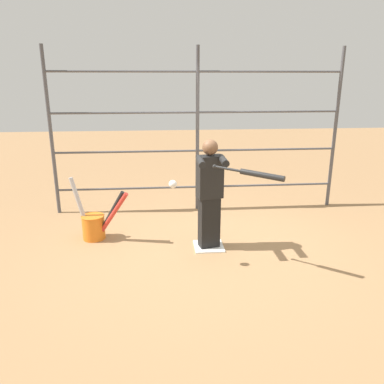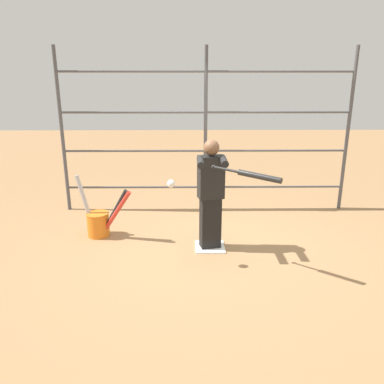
{
  "view_description": "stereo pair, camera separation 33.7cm",
  "coord_description": "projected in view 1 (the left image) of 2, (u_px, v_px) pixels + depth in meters",
  "views": [
    {
      "loc": [
        0.64,
        4.69,
        2.25
      ],
      "look_at": [
        0.25,
        0.2,
        0.86
      ],
      "focal_mm": 35.0,
      "sensor_mm": 36.0,
      "label": 1
    },
    {
      "loc": [
        0.31,
        4.71,
        2.25
      ],
      "look_at": [
        0.25,
        0.2,
        0.86
      ],
      "focal_mm": 35.0,
      "sensor_mm": 36.0,
      "label": 2
    }
  ],
  "objects": [
    {
      "name": "ground_plane",
      "position": [
        209.0,
        247.0,
        5.18
      ],
      "size": [
        24.0,
        24.0,
        0.0
      ],
      "primitive_type": "plane",
      "color": "#9E754C"
    },
    {
      "name": "home_plate",
      "position": [
        209.0,
        246.0,
        5.18
      ],
      "size": [
        0.4,
        0.4,
        0.02
      ],
      "color": "white",
      "rests_on": "ground"
    },
    {
      "name": "fence_backstop",
      "position": [
        197.0,
        132.0,
        6.3
      ],
      "size": [
        4.88,
        0.06,
        2.74
      ],
      "color": "#4C4C51",
      "rests_on": "ground"
    },
    {
      "name": "batter",
      "position": [
        210.0,
        191.0,
        4.93
      ],
      "size": [
        0.38,
        0.56,
        1.5
      ],
      "color": "black",
      "rests_on": "ground"
    },
    {
      "name": "baseball_bat_swinging",
      "position": [
        256.0,
        174.0,
        4.18
      ],
      "size": [
        0.73,
        0.56,
        0.09
      ],
      "color": "black"
    },
    {
      "name": "softball_in_flight",
      "position": [
        173.0,
        184.0,
        4.37
      ],
      "size": [
        0.1,
        0.1,
        0.1
      ],
      "color": "white"
    },
    {
      "name": "bat_bucket",
      "position": [
        95.0,
        224.0,
        5.38
      ],
      "size": [
        0.86,
        0.42,
        0.91
      ],
      "color": "orange",
      "rests_on": "ground"
    }
  ]
}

